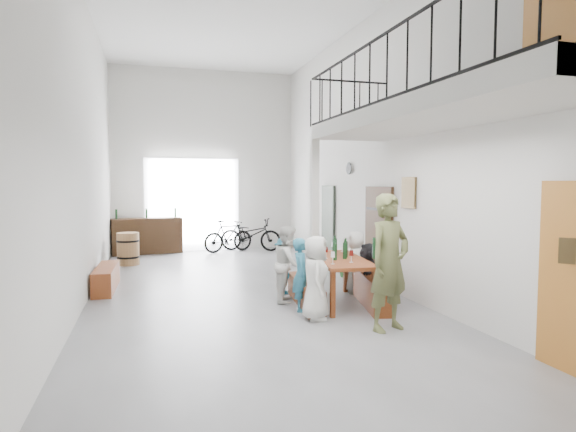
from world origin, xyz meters
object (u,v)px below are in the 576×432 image
object	(u,v)px
tasting_table	(340,263)
host_standing	(389,262)
bench_inner	(305,293)
oak_barrel	(128,249)
bicycle_near	(251,235)
side_bench	(106,278)
serving_counter	(147,236)

from	to	relation	value
tasting_table	host_standing	world-z (taller)	host_standing
bench_inner	tasting_table	bearing A→B (deg)	-3.22
tasting_table	oak_barrel	xyz separation A→B (m)	(-3.65, 5.10, -0.30)
bicycle_near	host_standing	bearing A→B (deg)	-152.53
oak_barrel	tasting_table	bearing A→B (deg)	-54.40
side_bench	bicycle_near	bearing A→B (deg)	49.84
bench_inner	oak_barrel	distance (m)	5.87
bench_inner	serving_counter	bearing A→B (deg)	116.68
tasting_table	side_bench	distance (m)	4.56
host_standing	bicycle_near	distance (m)	8.30
tasting_table	bench_inner	distance (m)	0.78
host_standing	bicycle_near	world-z (taller)	host_standing
side_bench	serving_counter	bearing A→B (deg)	81.05
tasting_table	oak_barrel	size ratio (longest dim) A/B	2.48
tasting_table	oak_barrel	world-z (taller)	oak_barrel
serving_counter	bicycle_near	bearing A→B (deg)	-12.56
serving_counter	tasting_table	bearing A→B (deg)	-72.70
bench_inner	host_standing	size ratio (longest dim) A/B	0.93
host_standing	side_bench	bearing A→B (deg)	117.47
host_standing	tasting_table	bearing A→B (deg)	74.34
tasting_table	bicycle_near	bearing A→B (deg)	98.80
bench_inner	oak_barrel	size ratio (longest dim) A/B	2.18
tasting_table	host_standing	size ratio (longest dim) A/B	1.05
oak_barrel	host_standing	xyz separation A→B (m)	(3.76, -6.67, 0.55)
tasting_table	oak_barrel	distance (m)	6.29
serving_counter	bicycle_near	world-z (taller)	serving_counter
tasting_table	bicycle_near	xyz separation A→B (m)	(-0.17, 6.72, -0.21)
bench_inner	serving_counter	xyz separation A→B (m)	(-2.61, 6.90, 0.32)
bench_inner	oak_barrel	xyz separation A→B (m)	(-3.06, 5.01, 0.20)
side_bench	host_standing	bearing A→B (deg)	-43.17
tasting_table	host_standing	distance (m)	1.59
tasting_table	serving_counter	xyz separation A→B (m)	(-3.20, 7.00, -0.19)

